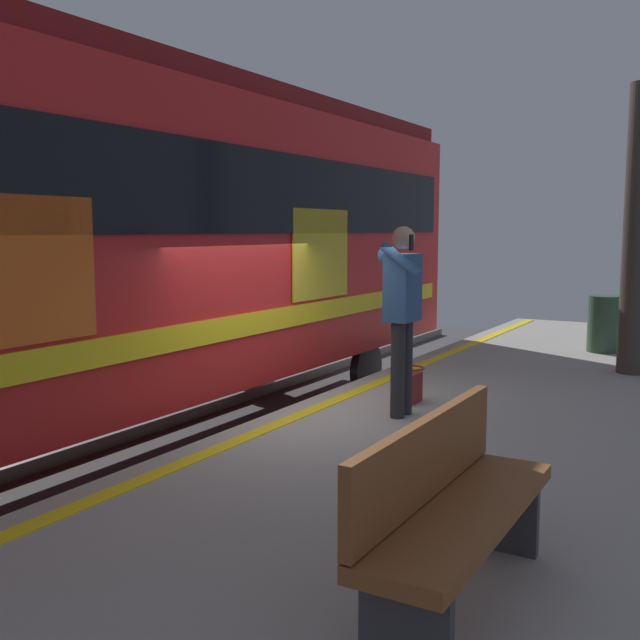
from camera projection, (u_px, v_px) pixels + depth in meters
ground_plane at (291, 485)px, 7.68m from camera, size 26.13×26.13×0.00m
platform at (467, 476)px, 6.68m from camera, size 17.42×3.81×0.85m
safety_line at (315, 409)px, 7.43m from camera, size 17.07×0.16×0.01m
track_rail_near at (199, 459)px, 8.29m from camera, size 22.65×0.08×0.16m
track_rail_far at (108, 441)px, 9.00m from camera, size 22.65×0.08×0.16m
train_carriage at (109, 233)px, 7.85m from camera, size 12.38×2.76×4.17m
passenger at (402, 305)px, 7.04m from camera, size 0.57×0.55×1.84m
handbag at (410, 386)px, 7.68m from camera, size 0.33×0.30×0.38m
station_column at (640, 231)px, 9.10m from camera, size 0.39×0.39×3.59m
bench at (451, 503)px, 3.54m from camera, size 1.71×0.44×0.90m
trash_bin at (604, 324)px, 10.88m from camera, size 0.48×0.48×0.84m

